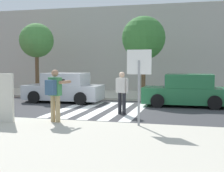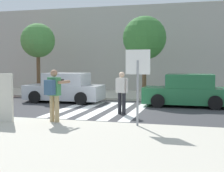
# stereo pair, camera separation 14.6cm
# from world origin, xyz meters

# --- Properties ---
(ground_plane) EXTENTS (120.00, 120.00, 0.00)m
(ground_plane) POSITION_xyz_m (0.00, 0.00, 0.00)
(ground_plane) COLOR #38383A
(sidewalk_near) EXTENTS (60.00, 6.00, 0.14)m
(sidewalk_near) POSITION_xyz_m (0.00, -6.20, 0.07)
(sidewalk_near) COLOR beige
(sidewalk_near) RESTS_ON ground
(sidewalk_far) EXTENTS (60.00, 4.80, 0.14)m
(sidewalk_far) POSITION_xyz_m (0.00, 6.00, 0.07)
(sidewalk_far) COLOR beige
(sidewalk_far) RESTS_ON ground
(building_facade_far) EXTENTS (56.00, 4.00, 6.06)m
(building_facade_far) POSITION_xyz_m (0.00, 10.40, 3.03)
(building_facade_far) COLOR #ADA89E
(building_facade_far) RESTS_ON ground
(crosswalk_stripe_0) EXTENTS (0.44, 5.20, 0.01)m
(crosswalk_stripe_0) POSITION_xyz_m (-1.60, 0.20, 0.00)
(crosswalk_stripe_0) COLOR silver
(crosswalk_stripe_0) RESTS_ON ground
(crosswalk_stripe_1) EXTENTS (0.44, 5.20, 0.01)m
(crosswalk_stripe_1) POSITION_xyz_m (-0.80, 0.20, 0.00)
(crosswalk_stripe_1) COLOR silver
(crosswalk_stripe_1) RESTS_ON ground
(crosswalk_stripe_2) EXTENTS (0.44, 5.20, 0.01)m
(crosswalk_stripe_2) POSITION_xyz_m (0.00, 0.20, 0.00)
(crosswalk_stripe_2) COLOR silver
(crosswalk_stripe_2) RESTS_ON ground
(crosswalk_stripe_3) EXTENTS (0.44, 5.20, 0.01)m
(crosswalk_stripe_3) POSITION_xyz_m (0.80, 0.20, 0.00)
(crosswalk_stripe_3) COLOR silver
(crosswalk_stripe_3) RESTS_ON ground
(crosswalk_stripe_4) EXTENTS (0.44, 5.20, 0.01)m
(crosswalk_stripe_4) POSITION_xyz_m (1.60, 0.20, 0.00)
(crosswalk_stripe_4) COLOR silver
(crosswalk_stripe_4) RESTS_ON ground
(stop_sign) EXTENTS (0.76, 0.08, 2.35)m
(stop_sign) POSITION_xyz_m (2.32, -3.54, 1.85)
(stop_sign) COLOR gray
(stop_sign) RESTS_ON sidewalk_near
(photographer_with_backpack) EXTENTS (0.69, 0.91, 1.72)m
(photographer_with_backpack) POSITION_xyz_m (-0.43, -3.69, 1.17)
(photographer_with_backpack) COLOR tan
(photographer_with_backpack) RESTS_ON sidewalk_near
(pedestrian_crossing) EXTENTS (0.56, 0.35, 1.72)m
(pedestrian_crossing) POSITION_xyz_m (1.16, -0.75, 0.97)
(pedestrian_crossing) COLOR #232328
(pedestrian_crossing) RESTS_ON ground
(parked_car_silver) EXTENTS (4.10, 1.92, 1.55)m
(parked_car_silver) POSITION_xyz_m (-2.68, 2.30, 0.73)
(parked_car_silver) COLOR #B7BABF
(parked_car_silver) RESTS_ON ground
(parked_car_green) EXTENTS (4.10, 1.92, 1.55)m
(parked_car_green) POSITION_xyz_m (3.68, 2.30, 0.73)
(parked_car_green) COLOR #236B3D
(parked_car_green) RESTS_ON ground
(street_tree_west) EXTENTS (2.17, 2.17, 4.46)m
(street_tree_west) POSITION_xyz_m (-5.73, 5.09, 3.48)
(street_tree_west) COLOR brown
(street_tree_west) RESTS_ON sidewalk_far
(street_tree_center) EXTENTS (2.45, 2.45, 4.57)m
(street_tree_center) POSITION_xyz_m (1.22, 4.51, 3.46)
(street_tree_center) COLOR brown
(street_tree_center) RESTS_ON sidewalk_far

